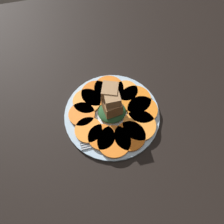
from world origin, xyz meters
TOP-DOWN VIEW (x-y plane):
  - table_slab at (0.00, 0.00)cm, footprint 120.00×120.00cm
  - plate at (0.00, 0.00)cm, footprint 28.43×28.43cm
  - carrot_slice_0 at (-6.44, 5.60)cm, footprint 8.54×8.54cm
  - carrot_slice_1 at (-8.77, 1.59)cm, footprint 7.78×7.78cm
  - carrot_slice_2 at (-7.81, -3.78)cm, footprint 7.82×7.82cm
  - carrot_slice_3 at (-4.68, -6.72)cm, footprint 7.63×7.63cm
  - carrot_slice_4 at (-1.59, -8.81)cm, footprint 9.42×9.42cm
  - carrot_slice_5 at (3.09, -8.31)cm, footprint 8.85×8.85cm
  - carrot_slice_6 at (6.61, -5.83)cm, footprint 9.58×9.58cm
  - carrot_slice_7 at (9.02, -1.23)cm, footprint 9.05×9.05cm
  - carrot_slice_8 at (7.99, 2.69)cm, footprint 9.64×9.64cm
  - carrot_slice_9 at (6.01, 6.32)cm, footprint 7.43×7.43cm
  - carrot_slice_10 at (1.10, 8.52)cm, footprint 9.26×9.26cm
  - carrot_slice_11 at (-3.17, 7.64)cm, footprint 9.16×9.16cm
  - center_pile at (-0.02, 0.31)cm, footprint 8.25×8.64cm
  - fork at (-2.29, -7.64)cm, footprint 18.22×2.46cm

SIDE VIEW (x-z plane):
  - table_slab at x=0.00cm, z-range 0.00..2.00cm
  - plate at x=0.00cm, z-range 1.99..3.04cm
  - fork at x=-2.29cm, z-range 3.10..3.50cm
  - carrot_slice_0 at x=-6.44cm, z-range 3.10..4.11cm
  - carrot_slice_1 at x=-8.77cm, z-range 3.10..4.11cm
  - carrot_slice_2 at x=-7.81cm, z-range 3.10..4.11cm
  - carrot_slice_3 at x=-4.68cm, z-range 3.10..4.11cm
  - carrot_slice_4 at x=-1.59cm, z-range 3.10..4.11cm
  - carrot_slice_5 at x=3.09cm, z-range 3.10..4.11cm
  - carrot_slice_6 at x=6.61cm, z-range 3.10..4.11cm
  - carrot_slice_7 at x=9.02cm, z-range 3.10..4.11cm
  - carrot_slice_8 at x=7.99cm, z-range 3.10..4.11cm
  - carrot_slice_9 at x=6.01cm, z-range 3.10..4.11cm
  - carrot_slice_10 at x=1.10cm, z-range 3.10..4.11cm
  - carrot_slice_11 at x=-3.17cm, z-range 3.10..4.11cm
  - center_pile at x=-0.02cm, z-range 2.46..13.11cm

